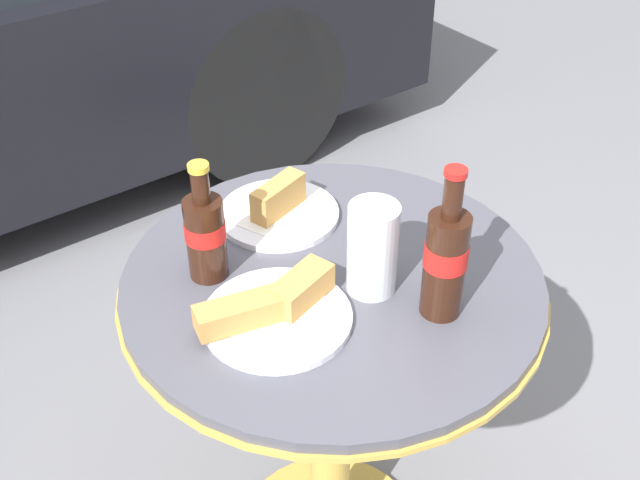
{
  "coord_description": "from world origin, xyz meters",
  "views": [
    {
      "loc": [
        -0.61,
        -0.8,
        1.58
      ],
      "look_at": [
        0.0,
        0.03,
        0.79
      ],
      "focal_mm": 45.0,
      "sensor_mm": 36.0,
      "label": 1
    }
  ],
  "objects_px": {
    "drinking_glass": "(372,252)",
    "lunch_plate_near": "(279,209)",
    "lunch_plate_far": "(275,310)",
    "cola_bottle_right": "(446,259)",
    "cola_bottle_left": "(205,233)",
    "bistro_table": "(332,358)"
  },
  "relations": [
    {
      "from": "bistro_table",
      "to": "cola_bottle_left",
      "type": "distance_m",
      "value": 0.34
    },
    {
      "from": "bistro_table",
      "to": "cola_bottle_right",
      "type": "xyz_separation_m",
      "value": [
        0.08,
        -0.17,
        0.29
      ]
    },
    {
      "from": "lunch_plate_near",
      "to": "lunch_plate_far",
      "type": "distance_m",
      "value": 0.27
    },
    {
      "from": "lunch_plate_near",
      "to": "cola_bottle_right",
      "type": "bearing_deg",
      "value": -80.2
    },
    {
      "from": "lunch_plate_far",
      "to": "bistro_table",
      "type": "bearing_deg",
      "value": 13.98
    },
    {
      "from": "cola_bottle_right",
      "to": "lunch_plate_near",
      "type": "height_order",
      "value": "cola_bottle_right"
    },
    {
      "from": "lunch_plate_far",
      "to": "cola_bottle_right",
      "type": "bearing_deg",
      "value": -31.39
    },
    {
      "from": "cola_bottle_right",
      "to": "lunch_plate_near",
      "type": "relative_size",
      "value": 1.18
    },
    {
      "from": "lunch_plate_far",
      "to": "drinking_glass",
      "type": "bearing_deg",
      "value": -9.08
    },
    {
      "from": "cola_bottle_right",
      "to": "drinking_glass",
      "type": "height_order",
      "value": "cola_bottle_right"
    },
    {
      "from": "bistro_table",
      "to": "lunch_plate_far",
      "type": "height_order",
      "value": "lunch_plate_far"
    },
    {
      "from": "cola_bottle_left",
      "to": "lunch_plate_near",
      "type": "xyz_separation_m",
      "value": [
        0.18,
        0.06,
        -0.06
      ]
    },
    {
      "from": "bistro_table",
      "to": "cola_bottle_right",
      "type": "relative_size",
      "value": 2.91
    },
    {
      "from": "cola_bottle_left",
      "to": "lunch_plate_far",
      "type": "relative_size",
      "value": 0.87
    },
    {
      "from": "drinking_glass",
      "to": "lunch_plate_far",
      "type": "bearing_deg",
      "value": 170.92
    },
    {
      "from": "cola_bottle_right",
      "to": "lunch_plate_far",
      "type": "bearing_deg",
      "value": 148.61
    },
    {
      "from": "cola_bottle_right",
      "to": "drinking_glass",
      "type": "xyz_separation_m",
      "value": [
        -0.05,
        0.11,
        -0.03
      ]
    },
    {
      "from": "cola_bottle_left",
      "to": "lunch_plate_near",
      "type": "relative_size",
      "value": 0.97
    },
    {
      "from": "drinking_glass",
      "to": "lunch_plate_near",
      "type": "height_order",
      "value": "drinking_glass"
    },
    {
      "from": "drinking_glass",
      "to": "bistro_table",
      "type": "bearing_deg",
      "value": 117.26
    },
    {
      "from": "lunch_plate_near",
      "to": "cola_bottle_left",
      "type": "bearing_deg",
      "value": -160.24
    },
    {
      "from": "cola_bottle_right",
      "to": "cola_bottle_left",
      "type": "bearing_deg",
      "value": 129.95
    }
  ]
}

